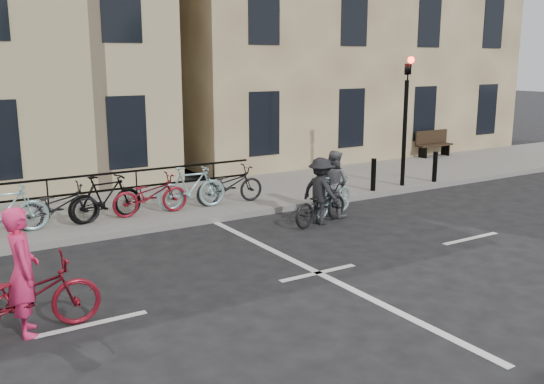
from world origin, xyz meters
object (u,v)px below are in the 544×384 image
traffic_light (406,105)px  cyclist_grey (333,190)px  bench (433,142)px  cyclist_pink (24,291)px  cyclist_dark (321,198)px

traffic_light → cyclist_grey: size_ratio=2.28×
traffic_light → cyclist_grey: bearing=-160.3°
bench → cyclist_grey: size_ratio=0.93×
cyclist_grey → bench: bearing=-82.2°
bench → cyclist_pink: size_ratio=0.78×
bench → cyclist_pink: cyclist_pink is taller
cyclist_dark → bench: bearing=-75.0°
bench → cyclist_grey: 9.50m
traffic_light → bench: (4.80, 3.39, -1.78)m
bench → cyclist_grey: (-8.29, -4.64, -0.03)m
traffic_light → cyclist_grey: traffic_light is taller
cyclist_pink → cyclist_dark: bearing=-66.6°
cyclist_pink → cyclist_grey: bearing=-65.5°
bench → traffic_light: bearing=-144.8°
bench → cyclist_pink: bearing=-154.5°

